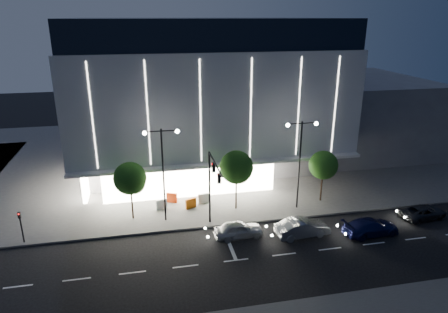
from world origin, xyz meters
TOP-DOWN VIEW (x-y plane):
  - ground at (0.00, 0.00)m, footprint 160.00×160.00m
  - sidewalk_museum at (5.00, 24.00)m, footprint 70.00×40.00m
  - museum at (2.98, 22.31)m, footprint 30.00×25.80m
  - annex_building at (26.00, 24.00)m, footprint 16.00×20.00m
  - traffic_mast at (1.00, 3.34)m, footprint 0.33×5.89m
  - street_lamp_west at (-3.00, 6.00)m, footprint 3.16×0.36m
  - street_lamp_east at (10.00, 6.00)m, footprint 3.16×0.36m
  - ped_signal_far at (-15.00, 4.50)m, footprint 0.22×0.24m
  - tree_left at (-5.97, 7.02)m, footprint 3.02×3.02m
  - tree_mid at (4.03, 7.02)m, footprint 3.25×3.25m
  - tree_right at (13.03, 7.02)m, footprint 2.91×2.91m
  - car_lead at (3.00, 1.88)m, footprint 4.38×1.96m
  - car_second at (8.50, 0.94)m, footprint 4.94×2.09m
  - car_third at (14.50, -0.03)m, footprint 5.18×2.40m
  - car_fourth at (21.02, 1.68)m, footprint 4.77×2.69m
  - barrier_a at (-2.13, 9.67)m, footprint 1.11×0.65m
  - barrier_b at (-3.24, 8.38)m, footprint 1.13×0.47m
  - barrier_c at (-0.37, 7.99)m, footprint 1.11×0.64m
  - barrier_d at (1.01, 8.87)m, footprint 1.13×0.45m

SIDE VIEW (x-z plane):
  - ground at x=0.00m, z-range 0.00..0.00m
  - sidewalk_museum at x=5.00m, z-range 0.00..0.15m
  - car_fourth at x=21.02m, z-range 0.00..1.26m
  - barrier_a at x=-2.13m, z-range 0.15..1.15m
  - barrier_b at x=-3.24m, z-range 0.15..1.15m
  - barrier_c at x=-0.37m, z-range 0.15..1.15m
  - barrier_d at x=1.01m, z-range 0.15..1.15m
  - car_lead at x=3.00m, z-range 0.00..1.46m
  - car_third at x=14.50m, z-range 0.00..1.47m
  - car_second at x=8.50m, z-range 0.00..1.58m
  - ped_signal_far at x=-15.00m, z-range 0.39..3.39m
  - tree_right at x=13.03m, z-range 1.13..6.64m
  - tree_left at x=-5.97m, z-range 1.17..6.90m
  - tree_mid at x=4.03m, z-range 1.26..7.41m
  - annex_building at x=26.00m, z-range 0.00..10.00m
  - traffic_mast at x=1.00m, z-range 1.49..8.56m
  - street_lamp_west at x=-3.00m, z-range 1.46..10.46m
  - street_lamp_east at x=10.00m, z-range 1.46..10.46m
  - museum at x=2.98m, z-range 0.27..18.27m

